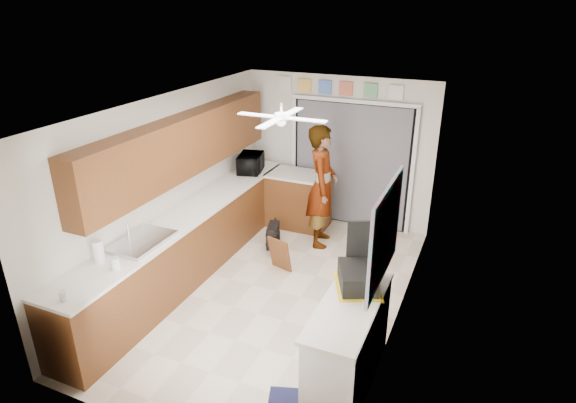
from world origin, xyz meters
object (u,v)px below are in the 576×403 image
(man, at_px, (322,186))
(dog, at_px, (273,234))
(suitcase, at_px, (358,277))
(microwave, at_px, (251,163))
(paper_towel_roll, at_px, (98,251))

(man, xyz_separation_m, dog, (-0.64, -0.43, -0.75))
(man, height_order, dog, man)
(man, relative_size, dog, 3.60)
(dog, bearing_deg, man, 17.84)
(suitcase, bearing_deg, man, 93.34)
(microwave, distance_m, paper_towel_roll, 3.32)
(dog, bearing_deg, suitcase, -62.92)
(microwave, bearing_deg, man, -114.81)
(paper_towel_roll, xyz_separation_m, dog, (0.87, 2.65, -0.86))
(suitcase, height_order, man, man)
(microwave, relative_size, paper_towel_roll, 2.12)
(microwave, distance_m, dog, 1.31)
(microwave, height_order, suitcase, microwave)
(suitcase, relative_size, dog, 0.90)
(microwave, bearing_deg, dog, -148.15)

